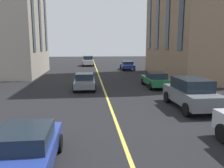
% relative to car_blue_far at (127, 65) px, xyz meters
% --- Properties ---
extents(lane_centre_line, '(80.00, 0.16, 0.01)m').
position_rel_car_blue_far_xyz_m(lane_centre_line, '(-15.20, 4.90, -0.70)').
color(lane_centre_line, '#D8C64C').
rests_on(lane_centre_line, ground_plane).
extents(car_blue_far, '(4.40, 1.95, 1.37)m').
position_rel_car_blue_far_xyz_m(car_blue_far, '(0.00, 0.00, 0.00)').
color(car_blue_far, navy).
rests_on(car_blue_far, ground_plane).
extents(car_grey_near, '(3.90, 1.89, 1.40)m').
position_rel_car_blue_far_xyz_m(car_grey_near, '(-15.84, 6.61, -0.00)').
color(car_grey_near, slate).
rests_on(car_grey_near, ground_plane).
extents(car_grey_parked_b, '(4.70, 2.14, 1.88)m').
position_rel_car_blue_far_xyz_m(car_grey_parked_b, '(-22.78, 0.00, 0.27)').
color(car_grey_parked_b, slate).
rests_on(car_grey_parked_b, ground_plane).
extents(car_green_oncoming, '(4.40, 1.95, 1.37)m').
position_rel_car_blue_far_xyz_m(car_green_oncoming, '(-15.45, 0.00, 0.00)').
color(car_green_oncoming, '#1E6038').
rests_on(car_green_oncoming, ground_plane).
extents(car_blue_parked_a, '(4.40, 1.95, 1.37)m').
position_rel_car_blue_far_xyz_m(car_blue_parked_a, '(-29.21, 8.25, 0.00)').
color(car_blue_parked_a, navy).
rests_on(car_blue_parked_a, ground_plane).
extents(car_white_trailing, '(4.70, 2.14, 1.88)m').
position_rel_car_blue_far_xyz_m(car_white_trailing, '(7.72, 6.25, 0.27)').
color(car_white_trailing, silver).
rests_on(car_white_trailing, ground_plane).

